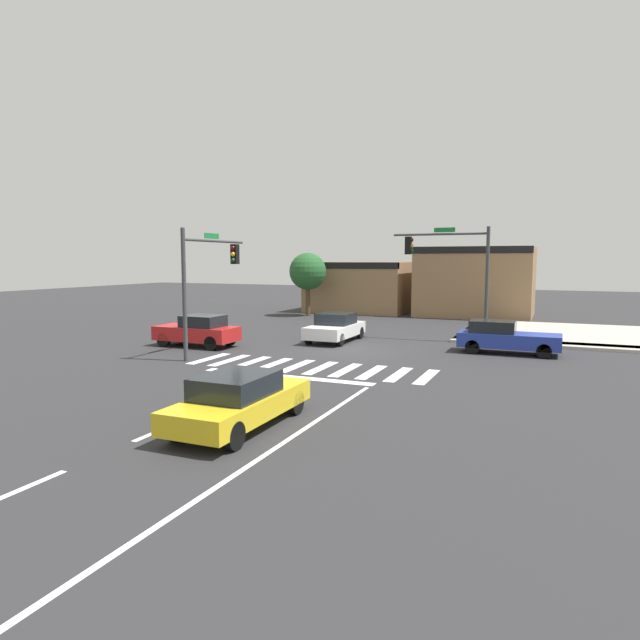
% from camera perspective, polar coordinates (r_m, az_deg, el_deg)
% --- Properties ---
extents(ground_plane, '(120.00, 120.00, 0.00)m').
position_cam_1_polar(ground_plane, '(26.42, 2.89, -3.12)').
color(ground_plane, '#2B2B2D').
extents(crosswalk_near, '(9.97, 2.82, 0.01)m').
position_cam_1_polar(crosswalk_near, '(22.32, -1.17, -4.83)').
color(crosswalk_near, silver).
rests_on(crosswalk_near, ground_plane).
extents(lane_markings, '(6.80, 24.25, 0.01)m').
position_cam_1_polar(lane_markings, '(14.82, -10.86, -10.68)').
color(lane_markings, white).
rests_on(lane_markings, ground_plane).
extents(bike_detector_marking, '(1.13, 1.13, 0.01)m').
position_cam_1_polar(bike_detector_marking, '(17.39, -3.22, -8.04)').
color(bike_detector_marking, yellow).
rests_on(bike_detector_marking, ground_plane).
extents(curb_corner_northeast, '(10.00, 10.60, 0.15)m').
position_cam_1_polar(curb_corner_northeast, '(34.12, 22.14, -1.33)').
color(curb_corner_northeast, '#B2AA9E').
rests_on(curb_corner_northeast, ground_plane).
extents(storefront_row, '(17.39, 6.47, 5.23)m').
position_cam_1_polar(storefront_row, '(44.65, 10.80, 3.68)').
color(storefront_row, '#93704C').
rests_on(storefront_row, ground_plane).
extents(traffic_signal_southwest, '(0.32, 4.75, 5.60)m').
position_cam_1_polar(traffic_signal_southwest, '(25.37, -11.39, 5.10)').
color(traffic_signal_southwest, '#383A3D').
rests_on(traffic_signal_southwest, ground_plane).
extents(traffic_signal_northeast, '(5.04, 0.32, 5.97)m').
position_cam_1_polar(traffic_signal_northeast, '(30.06, 13.39, 5.83)').
color(traffic_signal_northeast, '#383A3D').
rests_on(traffic_signal_northeast, ground_plane).
extents(car_red, '(4.12, 1.78, 1.56)m').
position_cam_1_polar(car_red, '(28.08, -12.42, -1.09)').
color(car_red, red).
rests_on(car_red, ground_plane).
extents(car_white, '(1.93, 4.37, 1.49)m').
position_cam_1_polar(car_white, '(29.20, 1.60, -0.76)').
color(car_white, white).
rests_on(car_white, ground_plane).
extents(car_yellow, '(1.81, 4.68, 1.41)m').
position_cam_1_polar(car_yellow, '(14.46, -8.28, -8.12)').
color(car_yellow, gold).
rests_on(car_yellow, ground_plane).
extents(car_blue, '(4.46, 1.72, 1.49)m').
position_cam_1_polar(car_blue, '(26.78, 18.48, -1.70)').
color(car_blue, '#23389E').
rests_on(car_blue, ground_plane).
extents(roadside_tree, '(2.81, 2.81, 4.80)m').
position_cam_1_polar(roadside_tree, '(42.28, -1.26, 4.98)').
color(roadside_tree, '#4C3823').
rests_on(roadside_tree, ground_plane).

